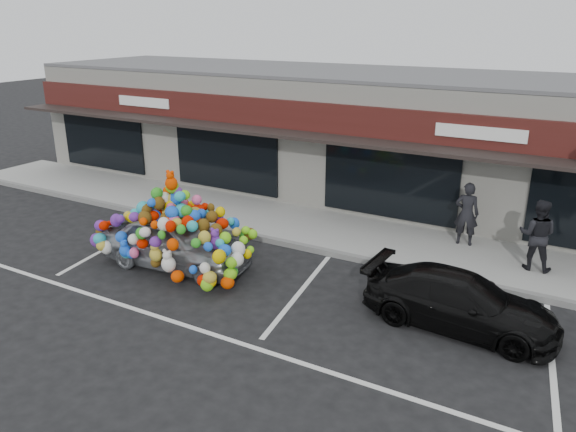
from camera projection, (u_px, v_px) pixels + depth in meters
The scene contains 12 objects.
ground at pixel (199, 270), 14.23m from camera, with size 90.00×90.00×0.00m, color black.
shop_building at pixel (340, 131), 20.44m from camera, with size 24.00×7.20×4.31m.
sidewalk at pixel (279, 221), 17.49m from camera, with size 26.00×3.00×0.15m, color #989892.
kerb at pixel (253, 236), 16.26m from camera, with size 26.00×0.18×0.16m, color slate.
parking_stripe_left at pixel (114, 244), 15.88m from camera, with size 0.12×4.40×0.01m, color silver.
parking_stripe_mid at pixel (300, 292), 13.09m from camera, with size 0.12×4.40×0.01m, color silver.
parking_stripe_right at pixel (551, 357), 10.58m from camera, with size 0.12×4.40×0.01m, color silver.
lane_line at pixel (207, 332), 11.41m from camera, with size 14.00×0.12×0.01m, color silver.
toy_car at pixel (175, 236), 14.23m from camera, with size 2.89×4.37×2.47m.
black_sedan at pixel (460, 301), 11.47m from camera, with size 3.95×1.60×1.15m, color black.
pedestrian_a at pixel (467, 214), 15.23m from camera, with size 0.64×0.42×1.76m, color black.
pedestrian_b at pixel (537, 235), 13.69m from camera, with size 0.87×0.68×1.79m, color black.
Camera 1 is at (8.35, -10.17, 6.03)m, focal length 35.00 mm.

